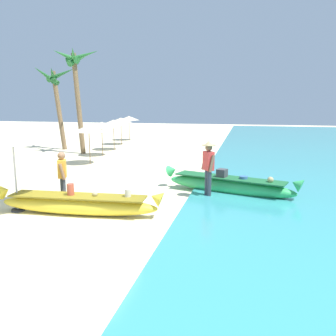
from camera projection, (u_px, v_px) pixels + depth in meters
The scene contains 13 objects.
ground_plane at pixel (87, 213), 9.64m from camera, with size 80.00×80.00×0.00m, color beige.
boat_yellow_foreground at pixel (78, 204), 9.50m from camera, with size 4.74×0.92×0.84m.
boat_green_midground at pixel (229, 185), 11.56m from camera, with size 4.58×1.97×0.84m.
person_vendor_hatted at pixel (208, 165), 10.95m from camera, with size 0.49×0.56×1.83m.
person_tourist_customer at pixel (63, 176), 10.18m from camera, with size 0.39×0.58×1.60m.
patio_umbrella_large at pixel (12, 137), 9.45m from camera, with size 1.96×1.96×2.26m.
parasol_row_0 at pixel (89, 128), 16.91m from camera, with size 1.60×1.60×1.91m.
parasol_row_1 at pixel (102, 125), 19.57m from camera, with size 1.60×1.60×1.91m.
parasol_row_2 at pixel (113, 122), 21.96m from camera, with size 1.60×1.60×1.91m.
parasol_row_3 at pixel (121, 120), 24.76m from camera, with size 1.60×1.60×1.91m.
parasol_row_4 at pixel (129, 118), 27.60m from camera, with size 1.60×1.60×1.91m.
palm_tree_tall_inland at pixel (55, 83), 21.98m from camera, with size 2.85×2.72×5.23m.
palm_tree_leaning_seaward at pixel (76, 70), 19.95m from camera, with size 2.87×2.82×6.03m.
Camera 1 is at (4.21, -8.52, 3.01)m, focal length 37.50 mm.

